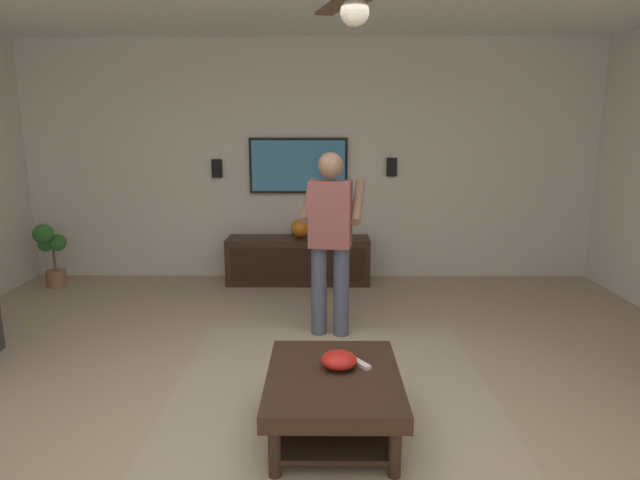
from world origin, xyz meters
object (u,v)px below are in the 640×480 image
(remote_white, at_px, (361,364))
(coffee_table, at_px, (333,390))
(media_console, at_px, (298,260))
(bowl, at_px, (339,360))
(wall_speaker_right, at_px, (217,168))
(potted_plant_short, at_px, (51,250))
(person_standing, at_px, (331,234))
(tv, at_px, (298,166))
(wall_speaker_left, at_px, (392,167))
(vase_round, at_px, (300,228))

(remote_white, bearing_deg, coffee_table, -92.88)
(media_console, height_order, bowl, media_console)
(wall_speaker_right, bearing_deg, potted_plant_short, 102.77)
(media_console, xyz_separation_m, person_standing, (-1.65, -0.36, 0.66))
(tv, relative_size, wall_speaker_left, 5.36)
(remote_white, height_order, vase_round, vase_round)
(potted_plant_short, height_order, bowl, potted_plant_short)
(media_console, height_order, potted_plant_short, potted_plant_short)
(potted_plant_short, xyz_separation_m, vase_round, (0.22, -2.91, 0.22))
(tv, relative_size, person_standing, 0.72)
(person_standing, bearing_deg, wall_speaker_right, 44.60)
(media_console, bearing_deg, wall_speaker_left, 102.71)
(remote_white, bearing_deg, media_console, 154.69)
(media_console, relative_size, person_standing, 1.04)
(coffee_table, xyz_separation_m, remote_white, (0.11, -0.17, 0.12))
(wall_speaker_left, height_order, wall_speaker_right, wall_speaker_left)
(remote_white, bearing_deg, tv, 154.02)
(person_standing, relative_size, wall_speaker_left, 7.45)
(bowl, distance_m, wall_speaker_right, 3.81)
(media_console, bearing_deg, wall_speaker_right, -104.41)
(coffee_table, relative_size, vase_round, 4.55)
(wall_speaker_left, bearing_deg, remote_white, 170.14)
(potted_plant_short, height_order, remote_white, potted_plant_short)
(bowl, bearing_deg, tv, 6.63)
(bowl, distance_m, remote_white, 0.15)
(potted_plant_short, bearing_deg, wall_speaker_right, -77.23)
(person_standing, xyz_separation_m, wall_speaker_left, (1.90, -0.76, 0.44))
(media_console, bearing_deg, potted_plant_short, -86.49)
(bowl, height_order, wall_speaker_left, wall_speaker_left)
(bowl, bearing_deg, coffee_table, 157.07)
(wall_speaker_left, bearing_deg, bowl, 167.99)
(coffee_table, height_order, media_console, media_console)
(vase_round, relative_size, wall_speaker_left, 1.00)
(person_standing, distance_m, bowl, 1.60)
(coffee_table, distance_m, wall_speaker_left, 3.75)
(media_console, distance_m, person_standing, 1.81)
(remote_white, bearing_deg, wall_speaker_left, 135.19)
(media_console, distance_m, wall_speaker_right, 1.49)
(media_console, xyz_separation_m, wall_speaker_right, (0.25, 0.99, 1.08))
(coffee_table, bearing_deg, wall_speaker_right, 21.04)
(vase_round, height_order, wall_speaker_right, wall_speaker_right)
(coffee_table, distance_m, potted_plant_short, 4.48)
(tv, relative_size, potted_plant_short, 1.56)
(remote_white, bearing_deg, bowl, -114.15)
(coffee_table, height_order, remote_white, remote_white)
(person_standing, relative_size, wall_speaker_right, 7.45)
(potted_plant_short, relative_size, wall_speaker_left, 3.43)
(wall_speaker_left, bearing_deg, coffee_table, 167.72)
(coffee_table, xyz_separation_m, media_console, (3.26, 0.36, -0.02))
(bowl, bearing_deg, potted_plant_short, 47.64)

